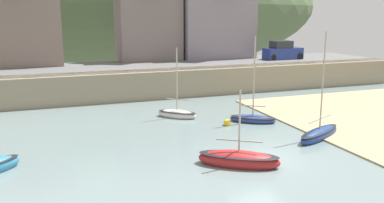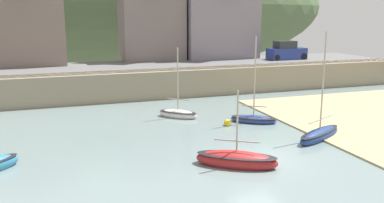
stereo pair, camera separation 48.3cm
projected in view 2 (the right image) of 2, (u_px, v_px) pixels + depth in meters
name	position (u px, v px, depth m)	size (l,w,h in m)	color
quay_seawall	(165.00, 81.00, 37.36)	(48.00, 9.40, 2.40)	gray
hillside_backdrop	(104.00, 5.00, 70.65)	(80.00, 44.00, 23.96)	#567047
waterfront_building_left	(21.00, 15.00, 39.47)	(7.97, 5.92, 9.13)	#76665D
waterfront_building_centre	(151.00, 15.00, 43.51)	(6.68, 4.43, 9.04)	slate
waterfront_building_right	(217.00, 17.00, 45.92)	(8.21, 5.81, 8.66)	gray
sailboat_nearest_shore	(320.00, 134.00, 24.79)	(4.25, 2.83, 6.48)	navy
rowboat_small_beached	(254.00, 119.00, 28.57)	(3.26, 2.80, 5.93)	navy
fishing_boat_green	(178.00, 114.00, 29.92)	(2.88, 2.78, 5.11)	silver
sailboat_far_left	(236.00, 160.00, 20.49)	(4.13, 3.37, 3.96)	#A52223
parked_car_near_slipway	(286.00, 52.00, 44.47)	(4.15, 1.83, 1.95)	navy
mooring_buoy	(228.00, 123.00, 27.77)	(0.51, 0.51, 0.51)	yellow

